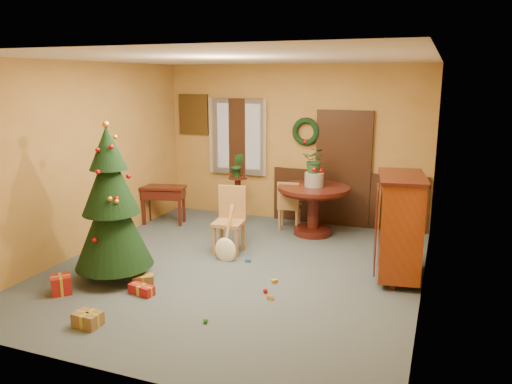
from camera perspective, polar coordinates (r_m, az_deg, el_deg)
The scene contains 21 objects.
room_envelope at distance 9.28m, azimuth 5.43°, elevation 3.33°, with size 5.50×5.50×5.50m.
dining_table at distance 8.60m, azimuth 6.60°, elevation -1.02°, with size 1.23×1.23×0.85m.
urn at distance 8.52m, azimuth 6.66°, elevation 1.42°, with size 0.32×0.32×0.24m, color slate.
centerpiece_plant at distance 8.46m, azimuth 6.72°, elevation 3.64°, with size 0.39×0.33×0.43m, color #1E4C23.
chair_near at distance 7.74m, azimuth -2.97°, elevation -2.87°, with size 0.49×0.49×1.02m.
chair_far at distance 8.86m, azimuth 3.78°, elevation -1.36°, with size 0.43×0.43×0.88m.
guitar at distance 7.37m, azimuth -3.54°, elevation -4.93°, with size 0.34×0.16×0.79m, color white, non-canonical shape.
plant_stand at distance 9.11m, azimuth -2.09°, elevation -0.35°, with size 0.35×0.35×0.90m.
stand_plant at distance 9.00m, azimuth -2.12°, elevation 3.09°, with size 0.24×0.19×0.43m, color #19471E.
christmas_tree at distance 6.82m, azimuth -16.22°, elevation -1.56°, with size 1.03×1.03×2.13m.
writing_desk at distance 9.35m, azimuth -10.53°, elevation -0.40°, with size 0.87×0.57×0.71m.
sideboard at distance 6.92m, azimuth 16.07°, elevation -3.50°, with size 0.75×1.18×1.42m.
gift_a at distance 5.92m, azimuth -18.67°, elevation -13.60°, with size 0.30×0.22×0.16m.
gift_b at distance 6.83m, azimuth -21.39°, elevation -9.84°, with size 0.33×0.33×0.24m.
gift_c at distance 6.78m, azimuth -12.73°, elevation -9.79°, with size 0.32×0.29×0.14m.
gift_d at distance 6.53m, azimuth -12.93°, elevation -10.83°, with size 0.36×0.21×0.12m.
toy_a at distance 7.42m, azimuth -0.91°, elevation -7.84°, with size 0.08×0.05×0.05m, color #23569B.
toy_b at distance 5.73m, azimuth -5.79°, elevation -14.39°, with size 0.06×0.06×0.06m, color #278F2E.
toy_c at distance 6.71m, azimuth 2.12°, elevation -10.16°, with size 0.08×0.05×0.05m, color #BC8C23.
toy_d at distance 6.42m, azimuth 1.08°, elevation -11.22°, with size 0.06×0.06×0.06m, color #B40C0F.
toy_e at distance 6.25m, azimuth 1.65°, elevation -11.96°, with size 0.08×0.05×0.05m, color gold.
Camera 1 is at (2.64, -6.11, 2.66)m, focal length 35.00 mm.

